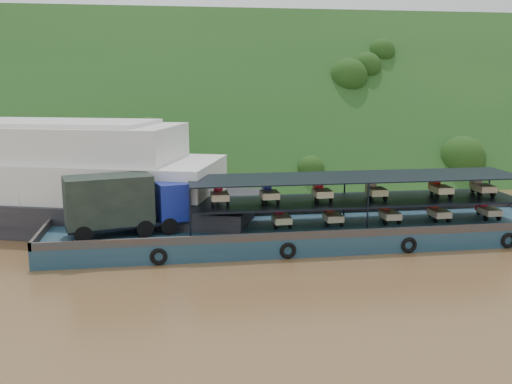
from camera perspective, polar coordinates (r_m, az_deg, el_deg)
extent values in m
plane|color=brown|center=(38.86, 3.61, -5.39)|extent=(160.00, 160.00, 0.00)
cube|color=#163B15|center=(73.65, -2.43, 2.51)|extent=(140.00, 39.60, 39.60)
cube|color=#15374A|center=(39.64, 4.99, -4.18)|extent=(35.00, 7.00, 1.20)
cube|color=#592D19|center=(42.64, 3.92, -1.89)|extent=(35.00, 0.20, 0.50)
cube|color=#592D19|center=(36.24, 6.29, -4.28)|extent=(35.00, 0.20, 0.50)
cube|color=#592D19|center=(39.17, -20.61, -3.77)|extent=(0.20, 7.00, 0.50)
torus|color=black|center=(35.16, -9.72, -6.39)|extent=(1.06, 0.26, 1.06)
torus|color=black|center=(35.89, 3.22, -5.88)|extent=(1.06, 0.26, 1.06)
torus|color=black|center=(38.32, 15.05, -5.15)|extent=(1.06, 0.26, 1.06)
torus|color=black|center=(41.61, 23.93, -4.45)|extent=(1.06, 0.26, 1.06)
cylinder|color=black|center=(36.47, -16.89, -4.11)|extent=(1.18, 0.65, 1.12)
cylinder|color=black|center=(38.73, -17.28, -3.25)|extent=(1.18, 0.65, 1.12)
cylinder|color=black|center=(37.02, -11.04, -3.60)|extent=(1.18, 0.65, 1.12)
cylinder|color=black|center=(39.25, -11.77, -2.78)|extent=(1.18, 0.65, 1.12)
cylinder|color=black|center=(37.36, -8.70, -3.38)|extent=(1.18, 0.65, 1.12)
cylinder|color=black|center=(39.57, -9.55, -2.59)|extent=(1.18, 0.65, 1.12)
cube|color=black|center=(37.93, -12.75, -3.05)|extent=(7.96, 4.24, 0.22)
cube|color=navy|center=(38.24, -8.55, -0.81)|extent=(2.50, 3.06, 2.46)
cube|color=black|center=(38.39, -7.20, -0.04)|extent=(0.61, 2.18, 1.00)
cube|color=black|center=(37.40, -14.53, -0.79)|extent=(5.85, 3.91, 3.13)
cube|color=black|center=(40.08, 9.91, -0.81)|extent=(23.00, 5.00, 0.12)
cube|color=black|center=(39.78, 9.98, 1.50)|extent=(23.00, 5.00, 0.08)
cylinder|color=black|center=(35.58, -6.59, -2.25)|extent=(0.12, 0.12, 3.30)
cylinder|color=black|center=(40.45, -6.89, -0.63)|extent=(0.12, 0.12, 3.30)
cylinder|color=black|center=(37.78, 11.11, -1.60)|extent=(0.12, 0.12, 3.30)
cylinder|color=black|center=(42.40, 8.83, -0.14)|extent=(0.12, 0.12, 3.30)
cylinder|color=black|center=(47.16, 22.27, 0.30)|extent=(0.12, 0.12, 3.30)
cylinder|color=black|center=(40.04, 2.18, -2.72)|extent=(0.12, 0.52, 0.52)
cylinder|color=black|center=(38.23, 1.96, -3.38)|extent=(0.14, 0.52, 0.52)
cylinder|color=black|center=(38.43, 3.43, -3.32)|extent=(0.14, 0.52, 0.52)
cube|color=beige|center=(38.58, 2.59, -2.74)|extent=(1.15, 1.50, 0.44)
cube|color=#B40C25|center=(39.63, 2.27, -2.09)|extent=(0.55, 0.80, 0.80)
cube|color=#B40C25|center=(39.33, 2.33, -1.45)|extent=(0.50, 0.10, 0.10)
cylinder|color=black|center=(40.86, 7.13, -2.51)|extent=(0.12, 0.52, 0.52)
cylinder|color=black|center=(39.05, 7.14, -3.16)|extent=(0.14, 0.52, 0.52)
cylinder|color=black|center=(39.33, 8.54, -3.09)|extent=(0.14, 0.52, 0.52)
cube|color=beige|center=(39.43, 7.71, -2.52)|extent=(1.15, 1.50, 0.44)
cube|color=#B8240C|center=(40.46, 7.26, -1.90)|extent=(0.55, 0.80, 0.80)
cube|color=#B8240C|center=(40.17, 7.36, -1.26)|extent=(0.50, 0.10, 0.10)
cylinder|color=black|center=(42.17, 12.53, -2.27)|extent=(0.12, 0.52, 0.52)
cylinder|color=black|center=(40.36, 12.79, -2.88)|extent=(0.14, 0.52, 0.52)
cylinder|color=black|center=(40.74, 14.10, -2.81)|extent=(0.14, 0.52, 0.52)
cube|color=beige|center=(40.79, 13.28, -2.26)|extent=(1.15, 1.50, 0.44)
cube|color=red|center=(41.78, 12.70, -1.67)|extent=(0.55, 0.80, 0.80)
cube|color=red|center=(41.50, 12.83, -1.05)|extent=(0.50, 0.10, 0.10)
cylinder|color=black|center=(43.63, 17.02, -2.05)|extent=(0.12, 0.52, 0.52)
cylinder|color=black|center=(41.84, 17.46, -2.63)|extent=(0.14, 0.52, 0.52)
cylinder|color=black|center=(42.29, 18.68, -2.56)|extent=(0.14, 0.52, 0.52)
cube|color=beige|center=(42.29, 17.89, -2.04)|extent=(1.15, 1.50, 0.44)
cube|color=red|center=(43.25, 17.23, -1.46)|extent=(0.55, 0.80, 0.80)
cube|color=red|center=(42.98, 17.38, -0.87)|extent=(0.50, 0.10, 0.10)
cylinder|color=black|center=(45.41, 21.37, -1.82)|extent=(0.12, 0.52, 0.52)
cylinder|color=black|center=(43.66, 21.98, -2.37)|extent=(0.14, 0.52, 0.52)
cylinder|color=black|center=(44.17, 23.10, -2.30)|extent=(0.14, 0.52, 0.52)
cube|color=beige|center=(44.13, 22.34, -1.80)|extent=(1.15, 1.50, 0.44)
cube|color=red|center=(45.06, 21.61, -1.26)|extent=(0.55, 0.80, 0.80)
cube|color=red|center=(44.79, 21.78, -0.69)|extent=(0.50, 0.10, 0.10)
cylinder|color=black|center=(39.09, -3.85, -0.49)|extent=(0.12, 0.52, 0.52)
cylinder|color=black|center=(37.29, -4.37, -1.07)|extent=(0.14, 0.52, 0.52)
cylinder|color=black|center=(37.38, -2.84, -1.02)|extent=(0.14, 0.52, 0.52)
cube|color=beige|center=(37.60, -3.66, -0.43)|extent=(1.15, 1.50, 0.44)
cube|color=red|center=(38.69, -3.82, 0.17)|extent=(0.55, 0.80, 0.80)
cube|color=red|center=(38.41, -3.80, 0.85)|extent=(0.50, 0.10, 0.10)
cylinder|color=black|center=(39.51, 0.99, -0.34)|extent=(0.12, 0.52, 0.52)
cylinder|color=black|center=(37.69, 0.71, -0.90)|extent=(0.14, 0.52, 0.52)
cylinder|color=black|center=(37.87, 2.20, -0.85)|extent=(0.14, 0.52, 0.52)
cube|color=beige|center=(38.05, 1.36, -0.27)|extent=(1.15, 1.50, 0.44)
cube|color=#1B22A3|center=(39.12, 1.07, 0.32)|extent=(0.55, 0.80, 0.80)
cube|color=#1B22A3|center=(38.84, 1.12, 0.99)|extent=(0.50, 0.10, 0.10)
cylinder|color=black|center=(40.28, 6.10, -0.18)|extent=(0.12, 0.52, 0.52)
cylinder|color=black|center=(38.45, 6.06, -0.72)|extent=(0.14, 0.52, 0.52)
cylinder|color=black|center=(38.72, 7.49, -0.68)|extent=(0.14, 0.52, 0.52)
cube|color=beige|center=(38.85, 6.65, -0.10)|extent=(1.15, 1.50, 0.44)
cube|color=red|center=(39.90, 6.22, 0.47)|extent=(0.55, 0.80, 0.80)
cube|color=red|center=(39.62, 6.31, 1.12)|extent=(0.50, 0.10, 0.10)
cylinder|color=black|center=(41.43, 11.24, -0.02)|extent=(0.12, 0.52, 0.52)
cylinder|color=black|center=(39.61, 11.45, -0.54)|extent=(0.14, 0.52, 0.52)
cylinder|color=black|center=(39.96, 12.79, -0.49)|extent=(0.14, 0.52, 0.52)
cube|color=#B9B483|center=(40.04, 11.97, 0.06)|extent=(1.15, 1.50, 0.44)
cube|color=beige|center=(41.06, 11.41, 0.61)|extent=(0.55, 0.80, 0.80)
cube|color=beige|center=(40.79, 11.53, 1.25)|extent=(0.50, 0.10, 0.10)
cylinder|color=black|center=(43.30, 17.19, 0.17)|extent=(0.12, 0.52, 0.52)
cylinder|color=black|center=(41.50, 17.65, -0.32)|extent=(0.14, 0.52, 0.52)
cylinder|color=black|center=(41.95, 18.87, -0.27)|extent=(0.14, 0.52, 0.52)
cube|color=beige|center=(41.96, 18.08, 0.25)|extent=(1.15, 1.50, 0.44)
cube|color=#A9180B|center=(42.94, 17.40, 0.78)|extent=(0.55, 0.80, 0.80)
cube|color=#A9180B|center=(42.68, 17.56, 1.39)|extent=(0.50, 0.10, 0.10)
cylinder|color=black|center=(44.79, 20.87, 0.29)|extent=(0.12, 0.52, 0.52)
cylinder|color=black|center=(43.01, 21.47, -0.18)|extent=(0.14, 0.52, 0.52)
cylinder|color=black|center=(43.52, 22.60, -0.14)|extent=(0.14, 0.52, 0.52)
cube|color=beige|center=(43.50, 21.84, 0.37)|extent=(1.15, 1.50, 0.44)
cube|color=tan|center=(44.44, 21.11, 0.87)|extent=(0.55, 0.80, 0.80)
cube|color=tan|center=(44.19, 21.28, 1.47)|extent=(0.50, 0.10, 0.10)
cube|color=black|center=(49.14, -23.66, -1.38)|extent=(40.75, 22.01, 2.38)
cube|color=silver|center=(48.69, -23.89, 1.58)|extent=(34.79, 19.18, 2.78)
cube|color=silver|center=(48.36, -24.14, 4.71)|extent=(28.84, 16.35, 2.58)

